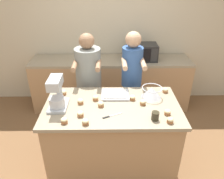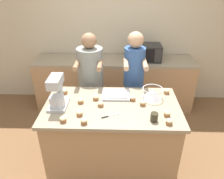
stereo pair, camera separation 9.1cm
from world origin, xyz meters
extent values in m
plane|color=brown|center=(0.00, 0.00, 0.00)|extent=(16.00, 16.00, 0.00)
cube|color=beige|center=(0.00, 1.86, 1.35)|extent=(10.00, 0.06, 2.70)
cube|color=#A87F56|center=(0.00, 0.00, 0.46)|extent=(1.48, 0.81, 0.92)
cube|color=gray|center=(0.00, 0.00, 0.94)|extent=(1.55, 0.86, 0.04)
cube|color=#A87F56|center=(0.00, 1.51, 0.44)|extent=(2.80, 0.60, 0.89)
cube|color=gray|center=(0.00, 1.51, 0.91)|extent=(2.80, 0.60, 0.04)
cylinder|color=#232328|center=(-0.32, 0.72, 0.41)|extent=(0.28, 0.28, 0.82)
cylinder|color=gray|center=(-0.32, 0.72, 1.11)|extent=(0.36, 0.36, 0.57)
sphere|color=#936B4C|center=(-0.32, 0.72, 1.49)|extent=(0.21, 0.21, 0.21)
cylinder|color=#936B4C|center=(-0.48, 0.55, 1.23)|extent=(0.06, 0.34, 0.06)
cylinder|color=#936B4C|center=(-0.17, 0.55, 1.23)|extent=(0.06, 0.34, 0.06)
cylinder|color=#232328|center=(0.29, 0.72, 0.43)|extent=(0.22, 0.22, 0.85)
cylinder|color=#335693|center=(0.29, 0.72, 1.13)|extent=(0.29, 0.29, 0.55)
sphere|color=tan|center=(0.29, 0.72, 1.51)|extent=(0.21, 0.21, 0.21)
cylinder|color=tan|center=(0.17, 0.55, 1.24)|extent=(0.06, 0.34, 0.06)
cylinder|color=tan|center=(0.41, 0.55, 1.24)|extent=(0.06, 0.34, 0.06)
cube|color=#B2B7BC|center=(-0.60, -0.03, 0.97)|extent=(0.20, 0.30, 0.03)
cylinder|color=#B2B7BC|center=(-0.60, 0.09, 1.10)|extent=(0.07, 0.07, 0.23)
cube|color=#B2B7BC|center=(-0.60, -0.04, 1.27)|extent=(0.13, 0.26, 0.10)
cylinder|color=#BCBCC1|center=(-0.60, -0.06, 1.04)|extent=(0.17, 0.17, 0.11)
cone|color=#BCBCC1|center=(0.48, 0.17, 1.02)|extent=(0.24, 0.24, 0.13)
torus|color=#BCBCC1|center=(0.48, 0.17, 1.08)|extent=(0.24, 0.24, 0.01)
cube|color=#BCBCC1|center=(0.04, 0.21, 0.97)|extent=(0.33, 0.27, 0.02)
cube|color=white|center=(0.04, 0.21, 0.99)|extent=(0.27, 0.21, 0.02)
cube|color=black|center=(0.53, 1.51, 1.07)|extent=(0.52, 0.33, 0.28)
cube|color=black|center=(0.48, 1.34, 1.07)|extent=(0.36, 0.01, 0.22)
cube|color=#2D2D2D|center=(0.72, 1.34, 1.07)|extent=(0.10, 0.01, 0.22)
cylinder|color=#332D1E|center=(0.44, -0.28, 1.00)|extent=(0.08, 0.08, 0.09)
cube|color=#BCBCC1|center=(0.03, -0.19, 0.96)|extent=(0.13, 0.07, 0.01)
cube|color=black|center=(-0.07, -0.24, 0.96)|extent=(0.08, 0.05, 0.01)
cylinder|color=#9E6038|center=(-0.27, -0.35, 0.97)|extent=(0.07, 0.07, 0.03)
ellipsoid|color=beige|center=(-0.27, -0.35, 1.00)|extent=(0.07, 0.07, 0.04)
cylinder|color=#9E6038|center=(-0.19, 0.11, 0.97)|extent=(0.07, 0.07, 0.03)
ellipsoid|color=beige|center=(-0.19, 0.11, 1.00)|extent=(0.07, 0.07, 0.04)
cylinder|color=#9E6038|center=(-0.60, 0.25, 0.97)|extent=(0.07, 0.07, 0.03)
ellipsoid|color=beige|center=(-0.60, 0.25, 1.00)|extent=(0.07, 0.07, 0.04)
cylinder|color=#9E6038|center=(-0.48, -0.32, 0.97)|extent=(0.07, 0.07, 0.03)
ellipsoid|color=beige|center=(-0.48, -0.32, 1.00)|extent=(0.07, 0.07, 0.04)
cylinder|color=#9E6038|center=(-0.34, -0.21, 0.97)|extent=(0.07, 0.07, 0.03)
ellipsoid|color=beige|center=(-0.34, -0.21, 1.00)|extent=(0.07, 0.07, 0.04)
cylinder|color=#9E6038|center=(-0.13, -0.03, 0.97)|extent=(0.07, 0.07, 0.03)
ellipsoid|color=beige|center=(-0.13, -0.03, 1.00)|extent=(0.07, 0.07, 0.04)
cylinder|color=#9E6038|center=(-0.36, 0.04, 0.97)|extent=(0.07, 0.07, 0.03)
ellipsoid|color=beige|center=(-0.36, 0.04, 1.00)|extent=(0.07, 0.07, 0.04)
cylinder|color=#9E6038|center=(0.59, -0.19, 0.97)|extent=(0.07, 0.07, 0.03)
ellipsoid|color=beige|center=(0.59, -0.19, 1.00)|extent=(0.07, 0.07, 0.04)
cylinder|color=#9E6038|center=(0.24, 0.11, 0.97)|extent=(0.07, 0.07, 0.03)
ellipsoid|color=beige|center=(0.24, 0.11, 1.00)|extent=(0.07, 0.07, 0.04)
cylinder|color=#9E6038|center=(0.35, 0.01, 0.97)|extent=(0.07, 0.07, 0.03)
ellipsoid|color=beige|center=(0.35, 0.01, 1.00)|extent=(0.07, 0.07, 0.04)
cylinder|color=#9E6038|center=(0.58, -0.33, 0.97)|extent=(0.07, 0.07, 0.03)
ellipsoid|color=beige|center=(0.58, -0.33, 1.00)|extent=(0.07, 0.07, 0.04)
cylinder|color=#9E6038|center=(0.67, 0.29, 0.97)|extent=(0.07, 0.07, 0.03)
ellipsoid|color=beige|center=(0.67, 0.29, 1.00)|extent=(0.07, 0.07, 0.04)
camera|label=1|loc=(-0.03, -2.09, 2.31)|focal=35.00mm
camera|label=2|loc=(0.06, -2.09, 2.31)|focal=35.00mm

